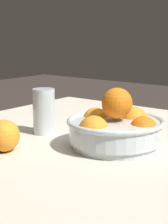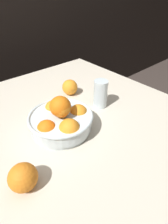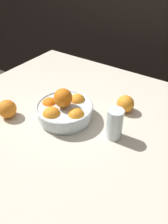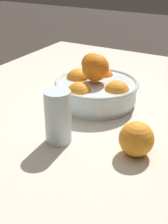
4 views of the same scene
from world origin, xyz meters
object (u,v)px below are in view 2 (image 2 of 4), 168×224
at_px(orange_loose_near_bowl, 70,87).
at_px(orange_loose_front, 23,177).
at_px(fruit_bowl, 62,119).
at_px(juice_glass, 100,96).

height_order(orange_loose_near_bowl, orange_loose_front, orange_loose_front).
distance_m(fruit_bowl, orange_loose_near_bowl, 0.28).
relative_size(orange_loose_near_bowl, orange_loose_front, 0.97).
bearing_deg(orange_loose_near_bowl, fruit_bowl, -133.65).
distance_m(orange_loose_near_bowl, orange_loose_front, 0.54).
bearing_deg(orange_loose_front, orange_loose_near_bowl, 38.58).
xyz_separation_m(fruit_bowl, orange_loose_front, (-0.22, -0.13, -0.01)).
bearing_deg(juice_glass, fruit_bowl, -174.88).
distance_m(juice_glass, orange_loose_near_bowl, 0.19).
height_order(juice_glass, orange_loose_near_bowl, juice_glass).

